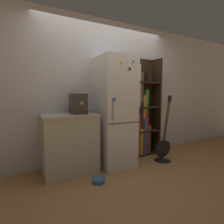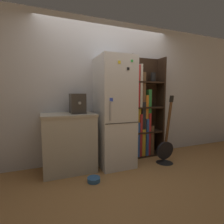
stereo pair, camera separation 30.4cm
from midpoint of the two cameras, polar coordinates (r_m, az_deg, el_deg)
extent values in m
plane|color=#A87542|center=(3.15, -1.02, -17.37)|extent=(16.00, 16.00, 0.00)
cube|color=silver|center=(3.33, -4.75, 6.79)|extent=(8.00, 0.05, 2.60)
cube|color=silver|center=(3.03, -2.12, -0.03)|extent=(0.58, 0.65, 1.87)
cube|color=#333333|center=(2.76, 0.83, -3.61)|extent=(0.57, 0.01, 0.01)
cube|color=#B2B2B7|center=(2.63, -2.94, 0.31)|extent=(0.02, 0.02, 0.30)
cube|color=green|center=(2.85, 3.83, 16.22)|extent=(0.04, 0.02, 0.04)
cube|color=blue|center=(2.64, -2.71, 4.02)|extent=(0.05, 0.02, 0.05)
cube|color=black|center=(2.79, 2.66, 13.88)|extent=(0.04, 0.01, 0.04)
cube|color=yellow|center=(2.74, -0.15, 15.95)|extent=(0.05, 0.01, 0.05)
cube|color=black|center=(3.36, 2.33, 1.37)|extent=(0.03, 0.29, 1.96)
cube|color=black|center=(3.78, 11.96, 1.73)|extent=(0.03, 0.29, 1.96)
cube|color=black|center=(3.66, 6.27, 1.70)|extent=(0.76, 0.03, 1.96)
cube|color=black|center=(3.75, 7.23, -13.33)|extent=(0.70, 0.26, 0.03)
cube|color=black|center=(3.62, 7.32, -6.20)|extent=(0.70, 0.26, 0.03)
cube|color=black|center=(3.55, 7.43, 1.57)|extent=(0.70, 0.26, 0.03)
cube|color=black|center=(3.55, 7.53, 9.49)|extent=(0.70, 0.26, 0.03)
cube|color=teal|center=(3.49, 3.20, -8.80)|extent=(0.07, 0.23, 0.67)
cube|color=#2D59B2|center=(3.53, 4.44, -8.57)|extent=(0.07, 0.24, 0.67)
cube|color=red|center=(3.55, 5.46, -7.19)|extent=(0.05, 0.22, 0.83)
cube|color=gold|center=(3.63, 6.31, -9.36)|extent=(0.07, 0.22, 0.53)
cube|color=#2D59B2|center=(3.64, 7.30, -7.68)|extent=(0.05, 0.24, 0.73)
cube|color=red|center=(3.66, 8.13, -6.74)|extent=(0.05, 0.20, 0.84)
cube|color=brown|center=(3.74, 8.83, -8.48)|extent=(0.07, 0.22, 0.59)
cube|color=silver|center=(3.40, 3.04, -0.41)|extent=(0.05, 0.24, 0.74)
cube|color=#338C3F|center=(3.43, 4.09, -0.62)|extent=(0.05, 0.23, 0.71)
cube|color=gold|center=(3.48, 4.95, -1.76)|extent=(0.07, 0.19, 0.56)
cube|color=#262628|center=(3.53, 6.23, -1.41)|extent=(0.08, 0.23, 0.59)
cube|color=orange|center=(3.57, 7.24, -0.29)|extent=(0.06, 0.21, 0.72)
cube|color=#338C3F|center=(3.60, 8.16, 0.62)|extent=(0.07, 0.18, 0.83)
cube|color=#338C3F|center=(3.39, 3.13, 7.16)|extent=(0.07, 0.24, 0.65)
cube|color=red|center=(3.42, 4.40, 8.31)|extent=(0.09, 0.21, 0.79)
cube|color=silver|center=(3.46, 5.40, 8.41)|extent=(0.04, 0.24, 0.81)
cube|color=brown|center=(3.49, 6.37, 7.18)|extent=(0.07, 0.19, 0.66)
cylinder|color=black|center=(3.66, 9.83, 10.99)|extent=(0.10, 0.10, 0.18)
cube|color=#BCB7A8|center=(2.92, -16.59, -10.21)|extent=(0.81, 0.56, 0.89)
cube|color=#B2A893|center=(2.83, -16.86, -1.10)|extent=(0.83, 0.58, 0.04)
cube|color=#38332D|center=(2.86, -14.01, 2.64)|extent=(0.23, 0.27, 0.32)
cylinder|color=#A5A39E|center=(2.70, -13.18, 2.82)|extent=(0.04, 0.06, 0.04)
cone|color=black|center=(3.48, 13.70, -14.75)|extent=(0.30, 0.30, 0.06)
cylinder|color=black|center=(3.41, 13.78, -11.62)|extent=(0.34, 0.09, 0.34)
cube|color=brown|center=(3.24, 14.86, -2.98)|extent=(0.04, 0.12, 0.71)
cube|color=black|center=(3.17, 15.75, 4.22)|extent=(0.07, 0.04, 0.11)
cylinder|color=#3366A5|center=(2.66, -8.00, -21.31)|extent=(0.18, 0.18, 0.06)
torus|color=#3366A5|center=(2.65, -8.00, -20.79)|extent=(0.19, 0.19, 0.01)
camera|label=1|loc=(0.15, -92.86, -0.29)|focal=28.00mm
camera|label=2|loc=(0.15, 87.14, 0.29)|focal=28.00mm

